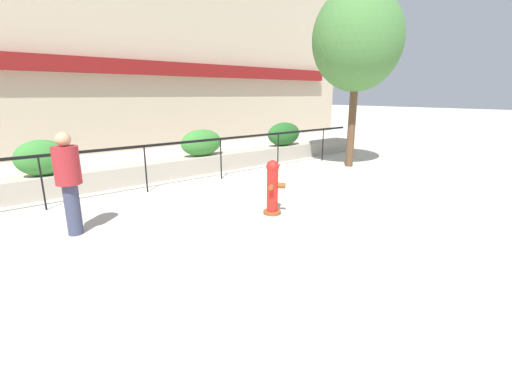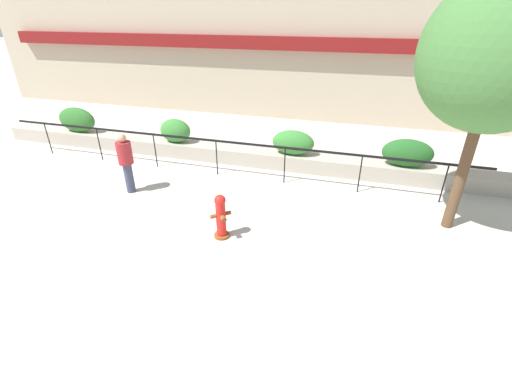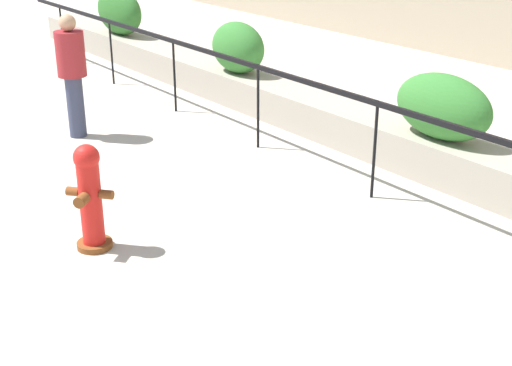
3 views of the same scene
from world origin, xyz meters
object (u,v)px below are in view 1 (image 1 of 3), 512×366
(hedge_bush_2, at_px, (202,143))
(street_tree, at_px, (358,40))
(hedge_bush_3, at_px, (284,134))
(pedestrian, at_px, (68,178))
(hedge_bush_1, at_px, (42,158))
(fire_hydrant, at_px, (273,187))

(hedge_bush_2, height_order, street_tree, street_tree)
(hedge_bush_2, xyz_separation_m, hedge_bush_3, (3.39, 0.00, 0.02))
(hedge_bush_3, xyz_separation_m, street_tree, (0.82, -2.28, 2.97))
(hedge_bush_2, relative_size, pedestrian, 0.77)
(hedge_bush_1, distance_m, street_tree, 9.16)
(hedge_bush_3, distance_m, pedestrian, 8.05)
(hedge_bush_3, distance_m, street_tree, 3.83)
(hedge_bush_3, bearing_deg, hedge_bush_2, 180.00)
(hedge_bush_1, height_order, fire_hydrant, hedge_bush_1)
(hedge_bush_3, relative_size, street_tree, 0.27)
(hedge_bush_2, relative_size, hedge_bush_3, 0.93)
(hedge_bush_1, relative_size, hedge_bush_2, 0.83)
(hedge_bush_1, relative_size, hedge_bush_3, 0.77)
(pedestrian, bearing_deg, hedge_bush_1, 90.20)
(hedge_bush_3, height_order, fire_hydrant, hedge_bush_3)
(pedestrian, bearing_deg, street_tree, 3.94)
(hedge_bush_2, distance_m, pedestrian, 5.02)
(street_tree, bearing_deg, pedestrian, -176.06)
(hedge_bush_2, bearing_deg, pedestrian, -145.34)
(hedge_bush_1, bearing_deg, fire_hydrant, -51.79)
(hedge_bush_3, bearing_deg, hedge_bush_1, 180.00)
(street_tree, bearing_deg, hedge_bush_3, 109.86)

